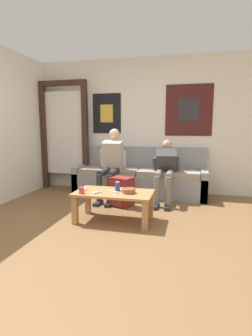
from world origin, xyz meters
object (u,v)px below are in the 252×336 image
object	(u,v)px
backpack	(121,192)
game_controller_near_left	(84,189)
coffee_table	(114,197)
person_seated_teen	(165,168)
game_controller_near_right	(114,192)
person_seated_adult	(111,161)
game_controller_far_center	(97,192)
drink_can_blue	(118,186)
couch	(140,179)
ceramic_bowl	(129,190)
pillar_candle	(82,190)

from	to	relation	value
backpack	game_controller_near_left	bearing A→B (deg)	-116.77
coffee_table	backpack	size ratio (longest dim) A/B	2.22
person_seated_teen	game_controller_near_right	xyz separation A→B (m)	(-0.55, -1.19, -0.16)
person_seated_adult	game_controller_far_center	distance (m)	1.26
drink_can_blue	game_controller_far_center	bearing A→B (deg)	-138.01
couch	coffee_table	bearing A→B (deg)	-92.61
game_controller_far_center	ceramic_bowl	bearing A→B (deg)	15.66
game_controller_near_left	game_controller_near_right	xyz separation A→B (m)	(0.44, -0.06, 0.00)
person_seated_adult	backpack	xyz separation A→B (m)	(0.29, -0.42, -0.43)
person_seated_adult	ceramic_bowl	world-z (taller)	person_seated_adult
person_seated_adult	backpack	size ratio (longest dim) A/B	2.61
person_seated_adult	game_controller_near_right	bearing A→B (deg)	-71.62
coffee_table	person_seated_adult	size ratio (longest dim) A/B	0.85
ceramic_bowl	drink_can_blue	size ratio (longest dim) A/B	1.44
person_seated_adult	drink_can_blue	bearing A→B (deg)	-68.66
ceramic_bowl	game_controller_near_right	xyz separation A→B (m)	(-0.20, -0.04, -0.02)
drink_can_blue	game_controller_near_right	world-z (taller)	drink_can_blue
pillar_candle	game_controller_near_left	world-z (taller)	pillar_candle
couch	pillar_candle	distance (m)	1.72
ceramic_bowl	pillar_candle	world-z (taller)	pillar_candle
couch	drink_can_blue	xyz separation A→B (m)	(-0.03, -1.40, 0.17)
drink_can_blue	game_controller_near_right	xyz separation A→B (m)	(-0.02, -0.13, -0.05)
coffee_table	pillar_candle	xyz separation A→B (m)	(-0.38, -0.18, 0.12)
ceramic_bowl	game_controller_far_center	distance (m)	0.41
person_seated_teen	drink_can_blue	bearing A→B (deg)	-116.73
coffee_table	drink_can_blue	distance (m)	0.16
person_seated_teen	game_controller_near_left	world-z (taller)	person_seated_teen
game_controller_near_right	drink_can_blue	bearing A→B (deg)	82.43
coffee_table	game_controller_near_right	distance (m)	0.11
backpack	game_controller_near_left	size ratio (longest dim) A/B	3.17
person_seated_teen	game_controller_far_center	distance (m)	1.47
couch	ceramic_bowl	size ratio (longest dim) A/B	13.60
backpack	pillar_candle	xyz separation A→B (m)	(-0.30, -0.86, 0.22)
couch	game_controller_near_left	world-z (taller)	couch
drink_can_blue	game_controller_near_left	world-z (taller)	drink_can_blue
backpack	couch	bearing A→B (deg)	79.61
couch	game_controller_far_center	world-z (taller)	couch
person_seated_teen	backpack	xyz separation A→B (m)	(-0.65, -0.45, -0.35)
coffee_table	game_controller_near_right	bearing A→B (deg)	-75.00
person_seated_teen	person_seated_adult	bearing A→B (deg)	-178.06
person_seated_teen	coffee_table	bearing A→B (deg)	-116.71
game_controller_near_left	game_controller_far_center	xyz separation A→B (m)	(0.23, -0.13, 0.00)
couch	backpack	size ratio (longest dim) A/B	5.18
pillar_candle	game_controller_near_left	bearing A→B (deg)	101.92
ceramic_bowl	coffee_table	bearing A→B (deg)	175.20
drink_can_blue	game_controller_near_left	bearing A→B (deg)	-171.58
couch	game_controller_far_center	bearing A→B (deg)	-98.97
game_controller_near_left	person_seated_adult	bearing A→B (deg)	87.32
pillar_candle	game_controller_far_center	xyz separation A→B (m)	(0.20, 0.06, -0.03)
game_controller_far_center	backpack	bearing A→B (deg)	82.44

